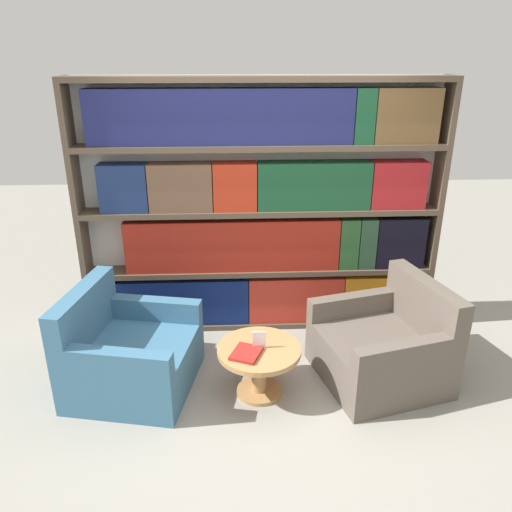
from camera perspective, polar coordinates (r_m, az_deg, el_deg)
The scene contains 7 objects.
ground_plane at distance 3.98m, azimuth 1.55°, elevation -16.77°, with size 14.00×14.00×0.00m, color gray.
bookshelf at distance 4.58m, azimuth 0.71°, elevation 5.01°, with size 3.29×0.30×2.33m.
armchair_left at distance 4.17m, azimuth -14.36°, elevation -10.89°, with size 1.06×1.08×0.83m.
armchair_right at distance 4.26m, azimuth 14.44°, elevation -10.10°, with size 1.11×1.12×0.83m.
coffee_table at distance 3.94m, azimuth 0.35°, elevation -11.90°, with size 0.65×0.65×0.41m.
table_sign at distance 3.84m, azimuth 0.36°, elevation -9.71°, with size 0.10×0.06×0.14m.
stray_book at distance 3.79m, azimuth -1.12°, elevation -11.05°, with size 0.27×0.29×0.02m.
Camera 1 is at (-0.26, -3.08, 2.52)m, focal length 35.00 mm.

